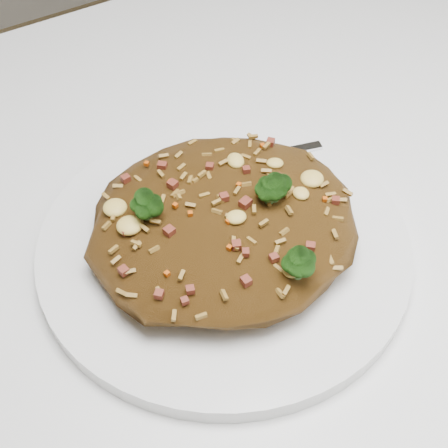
{
  "coord_description": "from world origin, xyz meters",
  "views": [
    {
      "loc": [
        -0.27,
        -0.24,
        1.11
      ],
      "look_at": [
        -0.1,
        0.02,
        0.78
      ],
      "focal_mm": 50.0,
      "sensor_mm": 36.0,
      "label": 1
    }
  ],
  "objects_px": {
    "fork": "(238,162)",
    "plate": "(224,244)",
    "dining_table": "(330,276)",
    "fried_rice": "(225,215)"
  },
  "relations": [
    {
      "from": "plate",
      "to": "fried_rice",
      "type": "relative_size",
      "value": 1.4
    },
    {
      "from": "dining_table",
      "to": "fork",
      "type": "relative_size",
      "value": 7.52
    },
    {
      "from": "fork",
      "to": "plate",
      "type": "bearing_deg",
      "value": -114.58
    },
    {
      "from": "plate",
      "to": "fork",
      "type": "relative_size",
      "value": 1.71
    },
    {
      "from": "dining_table",
      "to": "fork",
      "type": "bearing_deg",
      "value": 123.27
    },
    {
      "from": "dining_table",
      "to": "fried_rice",
      "type": "distance_m",
      "value": 0.17
    },
    {
      "from": "plate",
      "to": "fried_rice",
      "type": "bearing_deg",
      "value": -78.42
    },
    {
      "from": "dining_table",
      "to": "fork",
      "type": "height_order",
      "value": "fork"
    },
    {
      "from": "fried_rice",
      "to": "plate",
      "type": "bearing_deg",
      "value": 101.58
    },
    {
      "from": "fried_rice",
      "to": "fork",
      "type": "relative_size",
      "value": 1.23
    }
  ]
}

